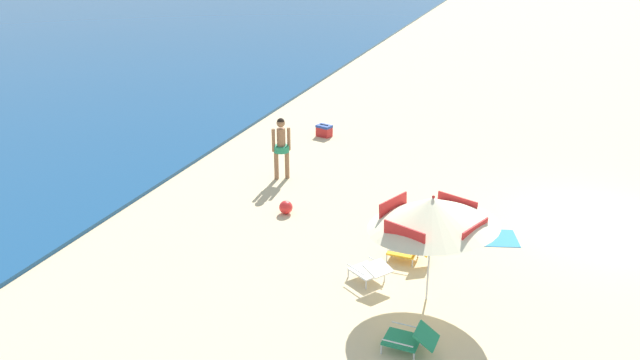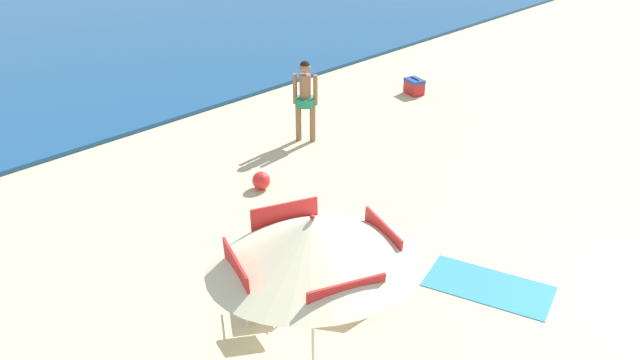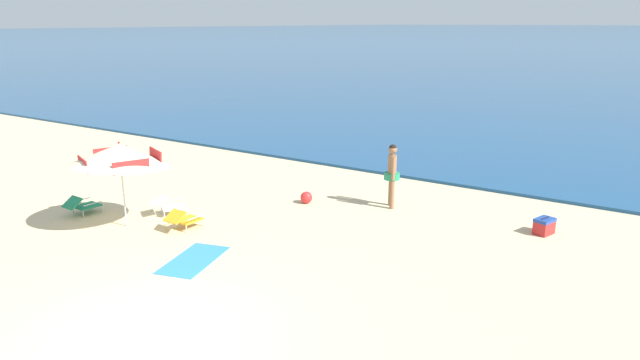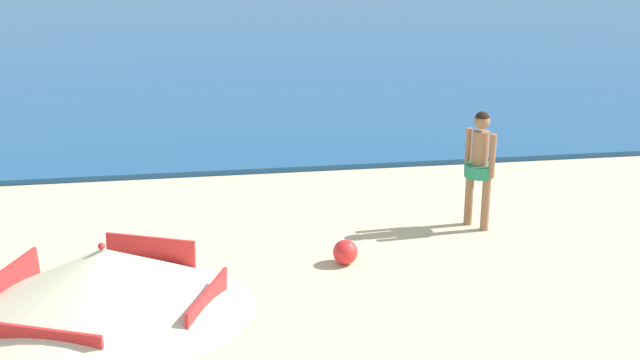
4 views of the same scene
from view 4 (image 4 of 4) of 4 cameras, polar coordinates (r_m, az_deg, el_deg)
name	(u,v)px [view 4 (image 4 of 4)]	position (r m, az deg, el deg)	size (l,w,h in m)	color
beach_umbrella_striped_main	(105,281)	(7.46, -13.75, -6.36)	(2.52, 2.56, 2.25)	silver
person_standing_near_shore	(480,161)	(13.17, 10.28, 1.19)	(0.44, 0.46, 1.79)	#8C6042
beach_ball	(345,252)	(12.01, 1.65, -4.68)	(0.34, 0.34, 0.34)	red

